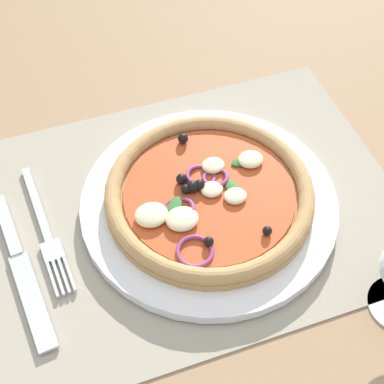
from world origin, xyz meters
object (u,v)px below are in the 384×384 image
object	(u,v)px
plate	(209,203)
knife	(22,269)
fork	(47,234)
pizza	(209,194)

from	to	relation	value
plate	knife	bearing A→B (deg)	3.62
plate	fork	xyz separation A→B (cm)	(17.91, -2.21, -0.45)
pizza	fork	xyz separation A→B (cm)	(17.83, -2.23, -2.20)
plate	pizza	distance (cm)	1.76
pizza	fork	world-z (taller)	pizza
plate	fork	bearing A→B (deg)	-7.03
plate	pizza	bearing A→B (deg)	18.69
knife	plate	bearing A→B (deg)	87.71
pizza	plate	bearing A→B (deg)	-161.31
fork	knife	bearing A→B (deg)	-46.46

